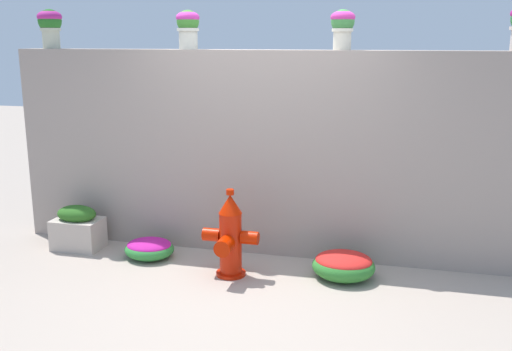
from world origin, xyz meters
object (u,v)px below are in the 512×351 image
at_px(potted_plant_1, 188,26).
at_px(flower_bush_right, 344,264).
at_px(flower_bush_left, 149,248).
at_px(fire_hydrant, 230,238).
at_px(potted_plant_0, 50,24).
at_px(potted_plant_2, 343,25).
at_px(planter_box, 78,228).

height_order(potted_plant_1, flower_bush_right, potted_plant_1).
bearing_deg(flower_bush_left, flower_bush_right, -1.13).
bearing_deg(fire_hydrant, potted_plant_0, 161.05).
bearing_deg(potted_plant_0, fire_hydrant, -18.95).
distance_m(potted_plant_1, flower_bush_left, 2.29).
relative_size(flower_bush_left, flower_bush_right, 0.87).
relative_size(fire_hydrant, flower_bush_right, 1.43).
height_order(potted_plant_2, fire_hydrant, potted_plant_2).
height_order(potted_plant_0, fire_hydrant, potted_plant_0).
height_order(flower_bush_right, planter_box, planter_box).
bearing_deg(fire_hydrant, potted_plant_1, 130.50).
distance_m(flower_bush_left, planter_box, 0.86).
relative_size(flower_bush_left, planter_box, 1.01).
bearing_deg(potted_plant_2, flower_bush_right, -76.23).
bearing_deg(potted_plant_1, planter_box, -158.47).
xyz_separation_m(potted_plant_2, flower_bush_left, (-1.84, -0.54, -2.21)).
height_order(potted_plant_0, flower_bush_right, potted_plant_0).
bearing_deg(planter_box, fire_hydrant, -9.84).
xyz_separation_m(potted_plant_0, flower_bush_right, (3.26, -0.56, -2.20)).
height_order(potted_plant_1, potted_plant_2, potted_plant_1).
relative_size(flower_bush_right, planter_box, 1.17).
relative_size(fire_hydrant, flower_bush_left, 1.65).
height_order(flower_bush_left, flower_bush_right, flower_bush_right).
xyz_separation_m(potted_plant_0, fire_hydrant, (2.21, -0.76, -1.96)).
bearing_deg(potted_plant_2, planter_box, -170.02).
distance_m(potted_plant_1, flower_bush_right, 2.81).
height_order(potted_plant_0, potted_plant_1, potted_plant_0).
xyz_separation_m(potted_plant_1, planter_box, (-1.13, -0.45, -2.09)).
relative_size(potted_plant_0, planter_box, 0.82).
height_order(potted_plant_2, flower_bush_right, potted_plant_2).
bearing_deg(flower_bush_left, potted_plant_0, 157.93).
xyz_separation_m(flower_bush_right, planter_box, (-2.82, 0.11, 0.09)).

